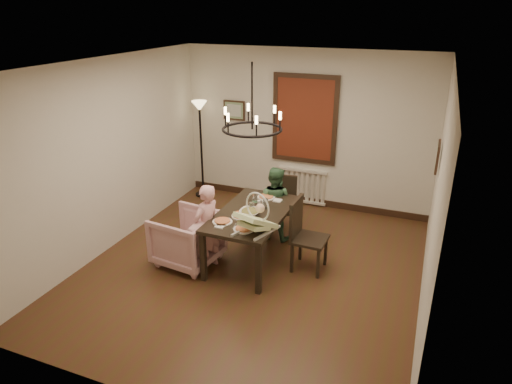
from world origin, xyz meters
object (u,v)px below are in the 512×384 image
Objects in this scene: drinking_glass at (252,207)px; dining_table at (252,218)px; seated_man at (274,209)px; floor_lamp at (201,151)px; chair_far at (282,206)px; baby_bouncer at (256,219)px; chair_right at (310,235)px; armchair at (187,238)px; elderly_woman at (207,234)px.

dining_table is at bearing 25.70° from drinking_glass.
seated_man is (0.05, 0.78, -0.19)m from dining_table.
floor_lamp reaches higher than drinking_glass.
baby_bouncer is (0.15, -1.53, 0.48)m from chair_far.
baby_bouncer is (0.27, -0.54, 0.27)m from dining_table.
armchair is at bearing 107.72° from chair_right.
chair_far is 6.41× the size of drinking_glass.
dining_table is at bearing 96.30° from chair_right.
chair_right reaches higher than armchair.
chair_right is 0.90m from drinking_glass.
elderly_woman is (-0.63, -1.40, 0.05)m from chair_far.
seated_man is 0.86m from drinking_glass.
seated_man is at bearing 118.56° from baby_bouncer.
seated_man is at bearing -31.24° from floor_lamp.
baby_bouncer is (1.11, -0.14, 0.56)m from armchair.
seated_man is at bearing 171.38° from elderly_woman.
chair_far reaches higher than drinking_glass.
armchair is 0.36m from elderly_woman.
chair_right is (0.83, 0.06, -0.15)m from dining_table.
chair_far is at bearing 152.40° from armchair.
seated_man is (0.56, 1.20, -0.03)m from elderly_woman.
seated_man is at bearing -116.94° from chair_far.
elderly_woman is at bearing 69.35° from seated_man.
armchair is at bearing -167.73° from baby_bouncer.
elderly_woman is at bearing -124.16° from chair_far.
baby_bouncer is 3.84× the size of drinking_glass.
chair_right is 1.74m from armchair.
seated_man is (-0.77, 0.71, -0.03)m from chair_right.
baby_bouncer reaches higher than dining_table.
seated_man reaches higher than drinking_glass.
drinking_glass is at bearing 146.31° from elderly_woman.
chair_right reaches higher than drinking_glass.
floor_lamp reaches higher than dining_table.
baby_bouncer is at bearing 97.51° from elderly_woman.
dining_table is 2.65m from floor_lamp.
dining_table is at bearing 146.06° from elderly_woman.
seated_man is 1.76× the size of baby_bouncer.
seated_man is 0.54× the size of floor_lamp.
dining_table is 1.01m from chair_far.
chair_right is at bearing -34.99° from floor_lamp.
dining_table is 0.66m from baby_bouncer.
dining_table is 0.68m from elderly_woman.
chair_far is 0.22m from seated_man.
elderly_woman is (-1.34, -0.48, -0.00)m from chair_right.
elderly_woman reaches higher than dining_table.
baby_bouncer is at bearing -49.66° from floor_lamp.
chair_right is at bearing 126.43° from elderly_woman.
chair_right reaches higher than seated_man.
chair_right is 1.24× the size of armchair.
armchair is 1.51× the size of baby_bouncer.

